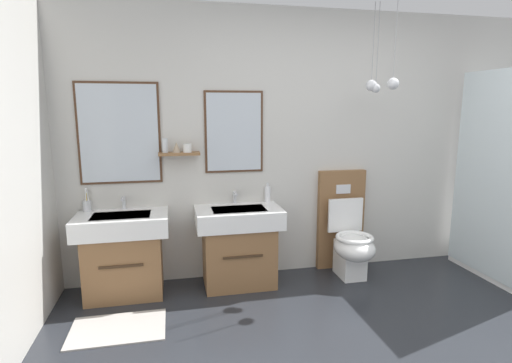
# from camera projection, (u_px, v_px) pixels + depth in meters

# --- Properties ---
(wall_back) EXTENTS (5.08, 0.65, 2.51)m
(wall_back) POSITION_uv_depth(u_px,v_px,m) (317.00, 144.00, 3.91)
(wall_back) COLOR beige
(wall_back) RESTS_ON ground
(bath_mat) EXTENTS (0.68, 0.44, 0.01)m
(bath_mat) POSITION_uv_depth(u_px,v_px,m) (118.00, 329.00, 2.93)
(bath_mat) COLOR #9E9993
(bath_mat) RESTS_ON ground
(vanity_sink_left) EXTENTS (0.77, 0.49, 0.72)m
(vanity_sink_left) POSITION_uv_depth(u_px,v_px,m) (124.00, 252.00, 3.43)
(vanity_sink_left) COLOR brown
(vanity_sink_left) RESTS_ON ground
(tap_on_left_sink) EXTENTS (0.03, 0.13, 0.11)m
(tap_on_left_sink) POSITION_uv_depth(u_px,v_px,m) (123.00, 201.00, 3.53)
(tap_on_left_sink) COLOR silver
(tap_on_left_sink) RESTS_ON vanity_sink_left
(vanity_sink_right) EXTENTS (0.77, 0.49, 0.72)m
(vanity_sink_right) POSITION_uv_depth(u_px,v_px,m) (239.00, 244.00, 3.64)
(vanity_sink_right) COLOR brown
(vanity_sink_right) RESTS_ON ground
(tap_on_right_sink) EXTENTS (0.03, 0.13, 0.11)m
(tap_on_right_sink) POSITION_uv_depth(u_px,v_px,m) (235.00, 196.00, 3.74)
(tap_on_right_sink) COLOR silver
(tap_on_right_sink) RESTS_ON vanity_sink_right
(toilet) EXTENTS (0.48, 0.62, 1.00)m
(toilet) POSITION_uv_depth(u_px,v_px,m) (347.00, 236.00, 3.87)
(toilet) COLOR brown
(toilet) RESTS_ON ground
(toothbrush_cup) EXTENTS (0.07, 0.07, 0.21)m
(toothbrush_cup) POSITION_uv_depth(u_px,v_px,m) (87.00, 205.00, 3.46)
(toothbrush_cup) COLOR silver
(toothbrush_cup) RESTS_ON vanity_sink_left
(soap_dispenser) EXTENTS (0.06, 0.06, 0.18)m
(soap_dispenser) POSITION_uv_depth(u_px,v_px,m) (267.00, 194.00, 3.80)
(soap_dispenser) COLOR white
(soap_dispenser) RESTS_ON vanity_sink_right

